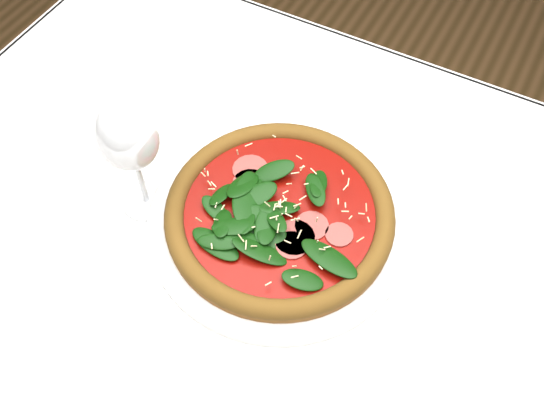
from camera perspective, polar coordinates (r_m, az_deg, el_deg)
The scene contains 4 objects.
dining_table at distance 0.86m, azimuth 2.93°, elevation -7.86°, with size 1.21×0.81×0.75m.
plate at distance 0.79m, azimuth 0.70°, elevation -1.45°, with size 0.34×0.34×0.01m.
pizza at distance 0.77m, azimuth 0.72°, elevation -0.67°, with size 0.32×0.32×0.04m.
wine_glass at distance 0.73m, azimuth -13.37°, elevation 6.05°, with size 0.08×0.08×0.18m.
Camera 1 is at (0.14, -0.36, 1.42)m, focal length 40.00 mm.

